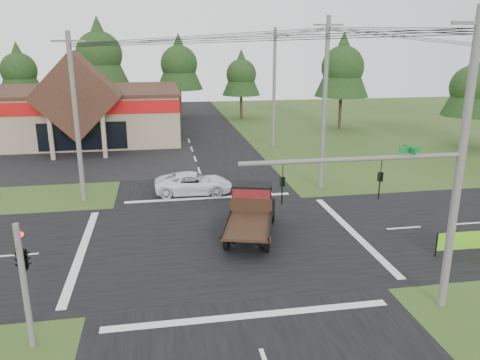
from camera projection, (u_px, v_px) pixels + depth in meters
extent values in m
plane|color=#314719|center=(223.00, 241.00, 24.02)|extent=(120.00, 120.00, 0.00)
cube|color=black|center=(223.00, 241.00, 24.01)|extent=(12.00, 120.00, 0.02)
cube|color=black|center=(223.00, 241.00, 24.01)|extent=(120.00, 12.00, 0.02)
cube|color=black|center=(29.00, 163.00, 39.67)|extent=(28.00, 14.00, 0.02)
cube|color=#A0846C|center=(33.00, 115.00, 49.04)|extent=(30.00, 15.00, 5.00)
cube|color=#361E16|center=(30.00, 91.00, 48.32)|extent=(30.40, 15.40, 0.30)
cube|color=#980C0B|center=(10.00, 110.00, 41.45)|extent=(30.00, 0.12, 1.20)
cube|color=#361E16|center=(77.00, 96.00, 41.21)|extent=(7.78, 4.00, 7.78)
cylinder|color=#A0846C|center=(51.00, 137.00, 40.16)|extent=(0.40, 0.40, 4.00)
cylinder|color=#A0846C|center=(104.00, 136.00, 40.89)|extent=(0.40, 0.40, 4.00)
cube|color=black|center=(83.00, 136.00, 43.20)|extent=(8.00, 0.08, 2.60)
cylinder|color=#595651|center=(453.00, 221.00, 17.18)|extent=(0.24, 0.24, 7.00)
cylinder|color=#595651|center=(355.00, 159.00, 15.81)|extent=(8.00, 0.16, 0.16)
imported|color=black|center=(380.00, 186.00, 16.26)|extent=(0.16, 0.20, 1.00)
imported|color=black|center=(282.00, 191.00, 15.68)|extent=(0.16, 0.20, 1.00)
cube|color=#0C6626|center=(410.00, 150.00, 16.07)|extent=(0.80, 0.04, 0.22)
cylinder|color=#595651|center=(25.00, 287.00, 15.07)|extent=(0.20, 0.20, 4.40)
imported|color=black|center=(20.00, 242.00, 14.84)|extent=(0.53, 2.48, 1.00)
sphere|color=#FF0C0C|center=(21.00, 234.00, 14.92)|extent=(0.18, 0.18, 0.18)
cylinder|color=#595651|center=(460.00, 168.00, 16.61)|extent=(0.30, 0.30, 11.00)
cube|color=#595651|center=(480.00, 23.00, 15.24)|extent=(2.00, 0.12, 0.12)
cylinder|color=#595651|center=(76.00, 120.00, 28.79)|extent=(0.30, 0.30, 10.50)
cube|color=#595651|center=(68.00, 41.00, 27.48)|extent=(2.00, 0.12, 0.12)
cylinder|color=#595651|center=(324.00, 106.00, 31.28)|extent=(0.30, 0.30, 11.50)
cube|color=#595651|center=(328.00, 25.00, 29.83)|extent=(2.00, 0.12, 0.12)
cylinder|color=#595651|center=(274.00, 89.00, 44.56)|extent=(0.30, 0.30, 11.20)
cube|color=#595651|center=(275.00, 34.00, 43.15)|extent=(2.00, 0.12, 0.12)
cylinder|color=#332316|center=(24.00, 108.00, 59.94)|extent=(0.36, 0.36, 3.50)
cone|color=black|center=(19.00, 68.00, 58.52)|extent=(5.60, 5.60, 6.60)
sphere|color=black|center=(19.00, 70.00, 58.60)|extent=(4.40, 4.40, 4.40)
cylinder|color=#332316|center=(103.00, 104.00, 60.49)|extent=(0.36, 0.36, 4.55)
cone|color=black|center=(99.00, 51.00, 58.65)|extent=(7.28, 7.28, 8.58)
sphere|color=black|center=(99.00, 54.00, 58.76)|extent=(5.72, 5.72, 5.72)
cylinder|color=#332316|center=(180.00, 104.00, 63.18)|extent=(0.36, 0.36, 3.85)
cone|color=black|center=(179.00, 61.00, 61.62)|extent=(6.16, 6.16, 7.26)
sphere|color=black|center=(179.00, 64.00, 61.71)|extent=(4.84, 4.84, 4.84)
cylinder|color=#332316|center=(241.00, 107.00, 62.71)|extent=(0.36, 0.36, 3.15)
cone|color=black|center=(241.00, 72.00, 61.43)|extent=(5.04, 5.04, 5.94)
sphere|color=black|center=(241.00, 74.00, 61.51)|extent=(3.96, 3.96, 3.96)
cylinder|color=#332316|center=(340.00, 113.00, 54.80)|extent=(0.36, 0.36, 3.85)
cone|color=black|center=(343.00, 64.00, 53.24)|extent=(6.16, 6.16, 7.26)
sphere|color=black|center=(343.00, 67.00, 53.33)|extent=(4.84, 4.84, 4.84)
cylinder|color=#332316|center=(465.00, 132.00, 44.87)|extent=(0.36, 0.36, 3.15)
cone|color=black|center=(472.00, 84.00, 43.60)|extent=(5.04, 5.04, 5.94)
sphere|color=black|center=(472.00, 87.00, 43.67)|extent=(3.96, 3.96, 3.96)
imported|color=white|center=(194.00, 183.00, 31.47)|extent=(5.29, 2.67, 1.43)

